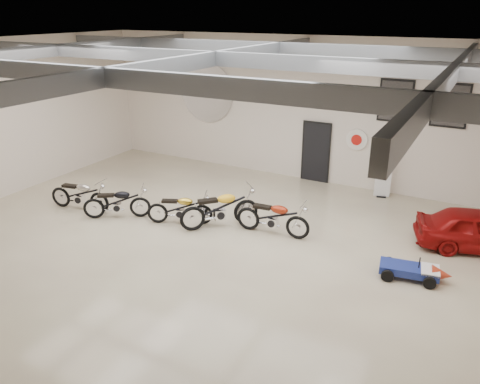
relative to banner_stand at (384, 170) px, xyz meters
The scene contains 17 objects.
floor 6.33m from the banner_stand, 118.54° to the right, with size 16.00×12.00×0.01m, color beige.
ceiling 7.47m from the banner_stand, 118.54° to the right, with size 16.00×12.00×0.01m, color gray.
back_wall 3.42m from the banner_stand, behind, with size 16.00×0.02×5.00m, color beige.
left_wall 12.39m from the banner_stand, 153.42° to the right, with size 0.02×12.00×5.00m, color beige.
ceiling_beams 7.34m from the banner_stand, 118.54° to the right, with size 15.80×11.80×0.32m, color slate, non-canonical shape.
door 2.53m from the banner_stand, 169.76° to the left, with size 0.92×0.08×2.10m, color black.
logo_plaque 7.25m from the banner_stand, behind, with size 2.30×0.06×1.16m, color silver, non-canonical shape.
poster_left 2.22m from the banner_stand, 88.93° to the left, with size 1.05×0.08×1.35m, color black, non-canonical shape.
poster_mid 2.74m from the banner_stand, 15.96° to the left, with size 1.05×0.08×1.35m, color black, non-canonical shape.
oil_sign 1.41m from the banner_stand, 157.59° to the left, with size 0.72×0.10×0.72m, color white, non-canonical shape.
banner_stand is the anchor object (origin of this frame).
motorcycle_silver 9.66m from the banner_stand, 145.52° to the right, with size 1.99×0.62×1.03m, color silver, non-canonical shape.
motorcycle_black 8.48m from the banner_stand, 140.53° to the right, with size 1.92×0.60×1.00m, color silver, non-canonical shape.
motorcycle_gold 6.74m from the banner_stand, 133.95° to the right, with size 1.85×0.57×0.96m, color silver, non-canonical shape.
motorcycle_yellow 5.73m from the banner_stand, 128.33° to the right, with size 2.24×0.69×1.16m, color silver, non-canonical shape.
motorcycle_red 4.68m from the banner_stand, 115.84° to the right, with size 2.05×0.63×1.06m, color silver, non-canonical shape.
go_kart 5.13m from the banner_stand, 69.19° to the right, with size 1.60×0.72×0.58m, color navy, non-canonical shape.
Camera 1 is at (5.67, -9.33, 5.80)m, focal length 35.00 mm.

